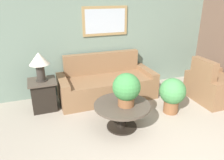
{
  "coord_description": "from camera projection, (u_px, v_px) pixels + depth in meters",
  "views": [
    {
      "loc": [
        -1.76,
        -1.82,
        2.28
      ],
      "look_at": [
        -0.36,
        2.01,
        0.64
      ],
      "focal_mm": 35.0,
      "sensor_mm": 36.0,
      "label": 1
    }
  ],
  "objects": [
    {
      "name": "potted_plant_on_table",
      "position": [
        126.0,
        89.0,
        3.67
      ],
      "size": [
        0.48,
        0.48,
        0.58
      ],
      "color": "brown",
      "rests_on": "coffee_table"
    },
    {
      "name": "coffee_table",
      "position": [
        122.0,
        111.0,
        3.86
      ],
      "size": [
        0.99,
        0.99,
        0.47
      ],
      "color": "black",
      "rests_on": "ground_plane"
    },
    {
      "name": "wall_back",
      "position": [
        110.0,
        36.0,
        5.2
      ],
      "size": [
        7.17,
        0.09,
        2.6
      ],
      "color": "slate",
      "rests_on": "ground_plane"
    },
    {
      "name": "armchair",
      "position": [
        214.0,
        87.0,
        4.91
      ],
      "size": [
        0.98,
        1.01,
        0.98
      ],
      "rotation": [
        0.0,
        0.0,
        1.56
      ],
      "color": "brown",
      "rests_on": "ground_plane"
    },
    {
      "name": "couch_main",
      "position": [
        107.0,
        84.0,
        5.04
      ],
      "size": [
        2.16,
        0.93,
        0.98
      ],
      "color": "brown",
      "rests_on": "ground_plane"
    },
    {
      "name": "potted_plant_floor",
      "position": [
        172.0,
        93.0,
        4.33
      ],
      "size": [
        0.52,
        0.52,
        0.73
      ],
      "color": "brown",
      "rests_on": "ground_plane"
    },
    {
      "name": "side_table",
      "position": [
        44.0,
        95.0,
        4.51
      ],
      "size": [
        0.55,
        0.55,
        0.63
      ],
      "color": "black",
      "rests_on": "ground_plane"
    },
    {
      "name": "table_lamp",
      "position": [
        39.0,
        62.0,
        4.24
      ],
      "size": [
        0.39,
        0.39,
        0.59
      ],
      "color": "#2D2823",
      "rests_on": "side_table"
    }
  ]
}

